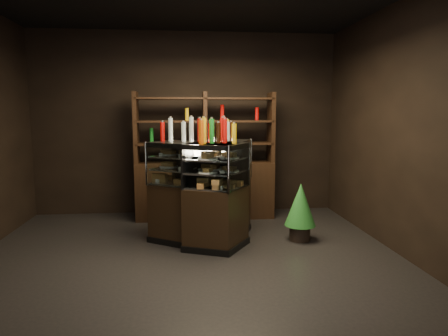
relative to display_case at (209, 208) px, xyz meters
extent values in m
plane|color=black|center=(-0.27, -0.85, -0.45)|extent=(5.00, 5.00, 0.00)
cube|color=black|center=(-0.27, 1.65, 1.05)|extent=(5.00, 0.02, 3.00)
cube|color=black|center=(-0.27, -3.35, 1.05)|extent=(5.00, 0.02, 3.00)
cube|color=black|center=(2.23, -0.85, 1.05)|extent=(0.02, 5.00, 3.00)
cube|color=black|center=(0.14, 0.05, -0.06)|extent=(0.99, 1.31, 0.77)
cube|color=black|center=(0.14, 0.05, -0.41)|extent=(1.02, 1.35, 0.08)
cube|color=black|center=(0.14, 0.05, 0.84)|extent=(0.99, 1.31, 0.06)
cube|color=silver|center=(0.14, 0.05, 0.33)|extent=(0.93, 1.25, 0.02)
cube|color=silver|center=(0.14, 0.05, 0.51)|extent=(0.93, 1.25, 0.02)
cube|color=silver|center=(0.14, 0.05, 0.68)|extent=(0.93, 1.25, 0.02)
cube|color=white|center=(0.42, -0.07, 0.59)|extent=(0.45, 1.09, 0.54)
cylinder|color=silver|center=(0.63, 0.48, 0.59)|extent=(0.03, 0.03, 0.56)
cylinder|color=silver|center=(0.19, -0.61, 0.59)|extent=(0.03, 0.03, 0.56)
cube|color=black|center=(-0.14, -0.04, -0.06)|extent=(1.31, 1.14, 0.77)
cube|color=black|center=(-0.14, -0.04, -0.41)|extent=(1.35, 1.17, 0.08)
cube|color=black|center=(-0.14, -0.04, 0.84)|extent=(1.31, 1.14, 0.06)
cube|color=silver|center=(-0.14, -0.04, 0.33)|extent=(1.24, 1.07, 0.02)
cube|color=silver|center=(-0.14, -0.04, 0.51)|extent=(1.24, 1.07, 0.02)
cube|color=silver|center=(-0.14, -0.04, 0.68)|extent=(1.24, 1.07, 0.02)
cube|color=white|center=(-0.31, -0.30, 0.59)|extent=(0.99, 0.65, 0.54)
cylinder|color=silver|center=(0.19, -0.61, 0.59)|extent=(0.03, 0.03, 0.56)
cylinder|color=silver|center=(-0.79, 0.03, 0.59)|extent=(0.03, 0.03, 0.56)
cube|color=gold|center=(-0.02, -0.42, 0.37)|extent=(0.15, 0.20, 0.06)
cube|color=gold|center=(0.11, -0.12, 0.37)|extent=(0.15, 0.20, 0.06)
cube|color=gold|center=(0.23, 0.19, 0.37)|extent=(0.15, 0.20, 0.06)
cube|color=gold|center=(0.35, 0.49, 0.37)|extent=(0.15, 0.20, 0.06)
cylinder|color=white|center=(-0.03, -0.37, 0.53)|extent=(0.24, 0.24, 0.01)
cube|color=gold|center=(-0.03, -0.37, 0.57)|extent=(0.14, 0.19, 0.05)
cylinder|color=white|center=(0.08, -0.09, 0.53)|extent=(0.24, 0.24, 0.01)
cube|color=gold|center=(0.08, -0.09, 0.57)|extent=(0.14, 0.19, 0.05)
cylinder|color=white|center=(0.20, 0.18, 0.53)|extent=(0.24, 0.24, 0.01)
cube|color=gold|center=(0.20, 0.18, 0.57)|extent=(0.14, 0.19, 0.05)
cylinder|color=white|center=(0.31, 0.46, 0.53)|extent=(0.24, 0.24, 0.01)
cube|color=gold|center=(0.31, 0.46, 0.57)|extent=(0.14, 0.19, 0.05)
cylinder|color=white|center=(-0.03, -0.37, 0.69)|extent=(0.24, 0.24, 0.02)
cube|color=gold|center=(-0.03, -0.37, 0.73)|extent=(0.14, 0.19, 0.05)
cylinder|color=white|center=(0.08, -0.09, 0.69)|extent=(0.24, 0.24, 0.02)
cube|color=gold|center=(0.08, -0.09, 0.73)|extent=(0.14, 0.19, 0.05)
cylinder|color=white|center=(0.20, 0.18, 0.69)|extent=(0.24, 0.24, 0.02)
cube|color=gold|center=(0.20, 0.18, 0.73)|extent=(0.14, 0.19, 0.05)
cylinder|color=white|center=(0.31, 0.46, 0.69)|extent=(0.24, 0.24, 0.02)
cube|color=gold|center=(0.31, 0.46, 0.73)|extent=(0.14, 0.19, 0.05)
cube|color=gold|center=(-0.57, 0.20, 0.37)|extent=(0.20, 0.17, 0.06)
cube|color=gold|center=(-0.30, 0.02, 0.37)|extent=(0.20, 0.17, 0.06)
cube|color=gold|center=(-0.02, -0.16, 0.37)|extent=(0.20, 0.17, 0.06)
cube|color=gold|center=(0.26, -0.34, 0.37)|extent=(0.20, 0.17, 0.06)
cylinder|color=white|center=(-0.52, 0.20, 0.53)|extent=(0.24, 0.24, 0.01)
cube|color=gold|center=(-0.52, 0.20, 0.57)|extent=(0.19, 0.16, 0.05)
cylinder|color=white|center=(-0.27, 0.04, 0.53)|extent=(0.24, 0.24, 0.01)
cube|color=gold|center=(-0.27, 0.04, 0.57)|extent=(0.19, 0.16, 0.05)
cylinder|color=white|center=(-0.02, -0.12, 0.53)|extent=(0.24, 0.24, 0.01)
cube|color=gold|center=(-0.02, -0.12, 0.57)|extent=(0.19, 0.16, 0.05)
cylinder|color=white|center=(0.23, -0.29, 0.53)|extent=(0.24, 0.24, 0.01)
cube|color=gold|center=(0.23, -0.29, 0.57)|extent=(0.19, 0.16, 0.05)
cylinder|color=white|center=(-0.52, 0.20, 0.69)|extent=(0.24, 0.24, 0.02)
cube|color=gold|center=(-0.52, 0.20, 0.73)|extent=(0.19, 0.16, 0.05)
cylinder|color=white|center=(-0.27, 0.04, 0.69)|extent=(0.24, 0.24, 0.02)
cube|color=gold|center=(-0.27, 0.04, 0.73)|extent=(0.19, 0.16, 0.05)
cylinder|color=white|center=(-0.02, -0.12, 0.69)|extent=(0.24, 0.24, 0.02)
cube|color=gold|center=(-0.02, -0.12, 0.73)|extent=(0.19, 0.16, 0.05)
cylinder|color=white|center=(0.23, -0.29, 0.69)|extent=(0.24, 0.24, 0.02)
cube|color=gold|center=(0.23, -0.29, 0.73)|extent=(0.19, 0.16, 0.05)
cylinder|color=yellow|center=(-0.05, -0.41, 1.01)|extent=(0.06, 0.06, 0.28)
cylinder|color=silver|center=(-0.05, -0.41, 1.16)|extent=(0.03, 0.03, 0.02)
cylinder|color=#0F38B2|center=(0.00, -0.30, 1.01)|extent=(0.06, 0.06, 0.28)
cylinder|color=silver|center=(0.00, -0.30, 1.16)|extent=(0.03, 0.03, 0.02)
cylinder|color=#D8590A|center=(0.05, -0.18, 1.01)|extent=(0.06, 0.06, 0.28)
cylinder|color=silver|center=(0.05, -0.18, 1.16)|extent=(0.03, 0.03, 0.02)
cylinder|color=#B20C0A|center=(0.09, -0.07, 1.01)|extent=(0.06, 0.06, 0.28)
cylinder|color=silver|center=(0.09, -0.07, 1.16)|extent=(0.03, 0.03, 0.02)
cylinder|color=black|center=(0.14, 0.05, 1.01)|extent=(0.06, 0.06, 0.28)
cylinder|color=silver|center=(0.14, 0.05, 1.16)|extent=(0.03, 0.03, 0.02)
cylinder|color=#147223|center=(0.19, 0.16, 1.01)|extent=(0.06, 0.06, 0.28)
cylinder|color=silver|center=(0.19, 0.16, 1.16)|extent=(0.03, 0.03, 0.02)
cylinder|color=silver|center=(0.23, 0.27, 1.01)|extent=(0.06, 0.06, 0.28)
cylinder|color=silver|center=(0.23, 0.27, 1.16)|extent=(0.03, 0.03, 0.02)
cylinder|color=yellow|center=(0.28, 0.39, 1.01)|extent=(0.06, 0.06, 0.28)
cylinder|color=silver|center=(0.28, 0.39, 1.16)|extent=(0.03, 0.03, 0.02)
cylinder|color=#0F38B2|center=(0.33, 0.50, 1.01)|extent=(0.06, 0.06, 0.28)
cylinder|color=silver|center=(0.33, 0.50, 1.16)|extent=(0.03, 0.03, 0.02)
cylinder|color=yellow|center=(-0.55, 0.23, 1.01)|extent=(0.06, 0.06, 0.28)
cylinder|color=silver|center=(-0.55, 0.23, 1.16)|extent=(0.03, 0.03, 0.02)
cylinder|color=#0F38B2|center=(-0.45, 0.16, 1.01)|extent=(0.06, 0.06, 0.28)
cylinder|color=silver|center=(-0.45, 0.16, 1.16)|extent=(0.03, 0.03, 0.02)
cylinder|color=#D8590A|center=(-0.35, 0.09, 1.01)|extent=(0.06, 0.06, 0.28)
cylinder|color=silver|center=(-0.35, 0.09, 1.16)|extent=(0.03, 0.03, 0.02)
cylinder|color=#B20C0A|center=(-0.24, 0.03, 1.01)|extent=(0.06, 0.06, 0.28)
cylinder|color=silver|center=(-0.24, 0.03, 1.16)|extent=(0.03, 0.03, 0.02)
cylinder|color=black|center=(-0.14, -0.04, 1.01)|extent=(0.06, 0.06, 0.28)
cylinder|color=silver|center=(-0.14, -0.04, 1.16)|extent=(0.03, 0.03, 0.02)
cylinder|color=#147223|center=(-0.04, -0.11, 1.01)|extent=(0.06, 0.06, 0.28)
cylinder|color=silver|center=(-0.04, -0.11, 1.16)|extent=(0.03, 0.03, 0.02)
cylinder|color=silver|center=(0.07, -0.18, 1.01)|extent=(0.06, 0.06, 0.28)
cylinder|color=silver|center=(0.07, -0.18, 1.16)|extent=(0.03, 0.03, 0.02)
cylinder|color=yellow|center=(0.17, -0.24, 1.01)|extent=(0.06, 0.06, 0.28)
cylinder|color=silver|center=(0.17, -0.24, 1.16)|extent=(0.03, 0.03, 0.02)
cylinder|color=#0F38B2|center=(0.27, -0.31, 1.01)|extent=(0.06, 0.06, 0.28)
cylinder|color=silver|center=(0.27, -0.31, 1.16)|extent=(0.03, 0.03, 0.02)
cylinder|color=black|center=(1.21, -0.08, -0.34)|extent=(0.27, 0.27, 0.20)
cone|color=#164E17|center=(1.21, -0.08, 0.04)|extent=(0.41, 0.41, 0.57)
cone|color=#164E17|center=(1.21, -0.08, 0.23)|extent=(0.32, 0.32, 0.40)
cube|color=black|center=(0.02, 1.20, 0.00)|extent=(2.18, 0.43, 0.90)
cube|color=black|center=(-1.04, 1.20, 1.00)|extent=(0.06, 0.38, 1.10)
cube|color=black|center=(0.02, 1.20, 1.00)|extent=(0.06, 0.38, 1.10)
cube|color=black|center=(1.08, 1.21, 1.00)|extent=(0.06, 0.38, 1.10)
cube|color=black|center=(0.02, 1.20, 0.75)|extent=(2.14, 0.39, 0.03)
cube|color=black|center=(0.02, 1.20, 1.10)|extent=(2.14, 0.39, 0.03)
cube|color=black|center=(0.02, 1.20, 1.45)|extent=(2.14, 0.39, 0.03)
cylinder|color=yellow|center=(-0.81, 1.20, 0.88)|extent=(0.06, 0.06, 0.22)
cylinder|color=#0F38B2|center=(-0.26, 1.20, 0.88)|extent=(0.06, 0.06, 0.22)
cylinder|color=#D8590A|center=(0.30, 1.21, 0.88)|extent=(0.06, 0.06, 0.22)
cylinder|color=#B20C0A|center=(0.85, 1.21, 0.88)|extent=(0.06, 0.06, 0.22)
camera|label=1|loc=(-0.31, -5.08, 1.24)|focal=32.00mm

